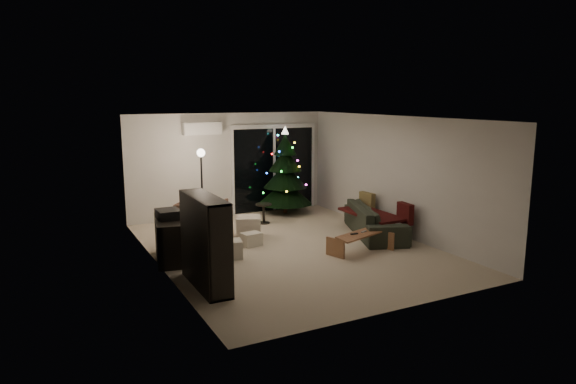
% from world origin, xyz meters
% --- Properties ---
extents(room, '(6.50, 7.51, 2.60)m').
position_xyz_m(room, '(0.46, 1.49, 1.02)').
color(room, beige).
rests_on(room, ground).
extents(bookshelf, '(0.65, 1.46, 1.42)m').
position_xyz_m(bookshelf, '(-2.25, -1.18, 0.71)').
color(bookshelf, black).
rests_on(bookshelf, floor).
extents(media_cabinet, '(0.68, 1.28, 0.76)m').
position_xyz_m(media_cabinet, '(-2.25, 0.36, 0.38)').
color(media_cabinet, black).
rests_on(media_cabinet, floor).
extents(stereo, '(0.39, 0.46, 0.16)m').
position_xyz_m(stereo, '(-2.25, 0.36, 0.84)').
color(stereo, black).
rests_on(stereo, media_cabinet).
extents(armchair, '(1.23, 1.24, 0.81)m').
position_xyz_m(armchair, '(-1.29, 1.46, 0.41)').
color(armchair, brown).
rests_on(armchair, floor).
extents(ottoman, '(0.65, 0.65, 0.44)m').
position_xyz_m(ottoman, '(-0.41, 1.10, 0.22)').
color(ottoman, beige).
rests_on(ottoman, floor).
extents(cardboard_box_a, '(0.52, 0.44, 0.33)m').
position_xyz_m(cardboard_box_a, '(-1.27, -0.03, 0.16)').
color(cardboard_box_a, beige).
rests_on(cardboard_box_a, floor).
extents(cardboard_box_b, '(0.40, 0.33, 0.25)m').
position_xyz_m(cardboard_box_b, '(-0.59, 0.53, 0.13)').
color(cardboard_box_b, beige).
rests_on(cardboard_box_b, floor).
extents(side_table, '(0.46, 0.46, 0.46)m').
position_xyz_m(side_table, '(0.37, 2.05, 0.23)').
color(side_table, black).
rests_on(side_table, floor).
extents(floor_lamp, '(0.28, 0.28, 1.72)m').
position_xyz_m(floor_lamp, '(-1.04, 2.21, 0.86)').
color(floor_lamp, black).
rests_on(floor_lamp, floor).
extents(sofa, '(1.56, 2.33, 0.63)m').
position_xyz_m(sofa, '(2.05, 0.06, 0.32)').
color(sofa, '#292C25').
rests_on(sofa, floor).
extents(sofa_throw, '(0.68, 1.56, 0.05)m').
position_xyz_m(sofa_throw, '(1.95, 0.06, 0.46)').
color(sofa_throw, '#471611').
rests_on(sofa_throw, sofa).
extents(cushion_a, '(0.16, 0.43, 0.42)m').
position_xyz_m(cushion_a, '(2.30, 0.71, 0.57)').
color(cushion_a, olive).
rests_on(cushion_a, sofa).
extents(cushion_b, '(0.15, 0.42, 0.42)m').
position_xyz_m(cushion_b, '(2.30, -0.59, 0.57)').
color(cushion_b, '#471611').
rests_on(cushion_b, sofa).
extents(coffee_table, '(1.25, 0.76, 0.37)m').
position_xyz_m(coffee_table, '(1.05, -0.84, 0.19)').
color(coffee_table, '#9A6843').
rests_on(coffee_table, floor).
extents(remote_a, '(0.15, 0.04, 0.02)m').
position_xyz_m(remote_a, '(0.90, -0.84, 0.38)').
color(remote_a, black).
rests_on(remote_a, coffee_table).
extents(remote_b, '(0.14, 0.08, 0.02)m').
position_xyz_m(remote_b, '(1.15, -0.79, 0.38)').
color(remote_b, slate).
rests_on(remote_b, coffee_table).
extents(christmas_tree, '(1.71, 1.71, 2.16)m').
position_xyz_m(christmas_tree, '(1.29, 2.78, 1.08)').
color(christmas_tree, black).
rests_on(christmas_tree, floor).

